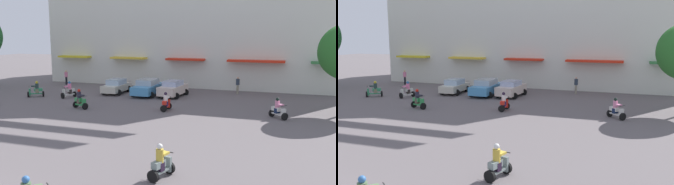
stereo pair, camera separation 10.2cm
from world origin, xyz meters
TOP-DOWN VIEW (x-y plane):
  - ground_plane at (0.00, 13.00)m, footprint 128.00×128.00m
  - colonial_building at (0.00, 36.79)m, footprint 35.18×18.65m
  - parked_car_0 at (-5.86, 24.45)m, footprint 2.27×3.89m
  - parked_car_1 at (-2.44, 24.32)m, footprint 2.43×4.32m
  - parked_car_2 at (0.02, 24.54)m, footprint 2.46×3.92m
  - scooter_rider_1 at (-12.06, 20.16)m, footprint 1.51×1.25m
  - scooter_rider_2 at (1.51, 18.43)m, footprint 0.53×1.32m
  - scooter_rider_3 at (5.76, 5.90)m, footprint 0.85×1.40m
  - scooter_rider_7 at (-5.18, 16.90)m, footprint 1.40×0.93m
  - scooter_rider_8 at (9.81, 18.61)m, footprint 1.36×1.32m
  - scooter_rider_9 at (-8.88, 20.78)m, footprint 1.09×1.45m
  - pedestrian_0 at (5.57, 27.94)m, footprint 0.50×0.50m
  - pedestrian_1 at (-14.19, 28.05)m, footprint 0.45×0.45m

SIDE VIEW (x-z plane):
  - ground_plane at x=0.00m, z-range 0.00..0.00m
  - scooter_rider_8 at x=9.81m, z-range -0.14..1.34m
  - scooter_rider_2 at x=1.51m, z-range -0.13..1.34m
  - scooter_rider_1 at x=-12.06m, z-range -0.13..1.36m
  - scooter_rider_3 at x=5.76m, z-range -0.14..1.37m
  - scooter_rider_9 at x=-8.88m, z-range -0.13..1.40m
  - scooter_rider_7 at x=-5.18m, z-range -0.14..1.43m
  - parked_car_0 at x=-5.86m, z-range 0.01..1.44m
  - parked_car_2 at x=0.02m, z-range 0.01..1.53m
  - parked_car_1 at x=-2.44m, z-range 0.00..1.59m
  - pedestrian_1 at x=-14.19m, z-range 0.11..1.77m
  - pedestrian_0 at x=5.57m, z-range 0.12..1.82m
  - colonial_building at x=0.00m, z-range -1.23..20.37m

